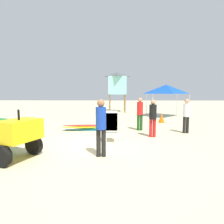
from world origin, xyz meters
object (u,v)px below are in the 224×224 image
(popup_canopy, at_px, (166,89))
(surfboard_pile, at_px, (85,127))
(stacked_plastic_chairs, at_px, (111,124))
(traffic_cone_near, at_px, (162,118))
(lifeguard_far_right, at_px, (186,113))
(lifeguard_tower, at_px, (117,83))
(lifeguard_near_right, at_px, (140,112))
(lifeguard_near_left, at_px, (101,124))
(utility_cart, at_px, (1,132))
(lifeguard_near_center, at_px, (153,116))

(popup_canopy, bearing_deg, surfboard_pile, -134.79)
(stacked_plastic_chairs, relative_size, traffic_cone_near, 2.15)
(lifeguard_far_right, xyz_separation_m, lifeguard_tower, (-3.26, 9.93, 1.98))
(lifeguard_near_right, distance_m, popup_canopy, 6.59)
(lifeguard_near_left, relative_size, lifeguard_tower, 0.44)
(stacked_plastic_chairs, distance_m, lifeguard_far_right, 4.04)
(lifeguard_near_left, distance_m, lifeguard_far_right, 5.17)
(utility_cart, height_order, lifeguard_far_right, lifeguard_far_right)
(stacked_plastic_chairs, xyz_separation_m, surfboard_pile, (-1.44, 2.27, -0.58))
(surfboard_pile, height_order, popup_canopy, popup_canopy)
(lifeguard_near_center, height_order, popup_canopy, popup_canopy)
(lifeguard_near_right, bearing_deg, popup_canopy, 62.89)
(traffic_cone_near, bearing_deg, lifeguard_tower, 112.97)
(lifeguard_near_center, bearing_deg, lifeguard_near_right, 104.56)
(stacked_plastic_chairs, bearing_deg, lifeguard_near_right, 58.82)
(popup_canopy, bearing_deg, stacked_plastic_chairs, -118.34)
(popup_canopy, xyz_separation_m, lifeguard_tower, (-4.03, 3.56, 0.67))
(lifeguard_near_right, xyz_separation_m, popup_canopy, (2.94, 5.75, 1.28))
(lifeguard_near_right, bearing_deg, lifeguard_far_right, -15.86)
(lifeguard_far_right, bearing_deg, lifeguard_near_center, -155.29)
(stacked_plastic_chairs, bearing_deg, traffic_cone_near, 56.67)
(lifeguard_near_center, distance_m, lifeguard_far_right, 1.98)
(lifeguard_near_right, height_order, lifeguard_tower, lifeguard_tower)
(lifeguard_far_right, bearing_deg, surfboard_pile, 174.44)
(lifeguard_near_left, xyz_separation_m, traffic_cone_near, (3.52, 6.52, -0.73))
(surfboard_pile, bearing_deg, stacked_plastic_chairs, -57.57)
(lifeguard_near_center, bearing_deg, lifeguard_tower, 97.74)
(surfboard_pile, bearing_deg, traffic_cone_near, 29.57)
(stacked_plastic_chairs, relative_size, lifeguard_tower, 0.32)
(stacked_plastic_chairs, height_order, lifeguard_near_left, lifeguard_near_left)
(stacked_plastic_chairs, height_order, lifeguard_near_center, lifeguard_near_center)
(utility_cart, height_order, lifeguard_tower, lifeguard_tower)
(lifeguard_near_right, height_order, traffic_cone_near, lifeguard_near_right)
(surfboard_pile, relative_size, lifeguard_tower, 0.62)
(lifeguard_tower, bearing_deg, popup_canopy, -41.48)
(lifeguard_near_center, bearing_deg, surfboard_pile, 157.95)
(stacked_plastic_chairs, distance_m, popup_canopy, 9.38)
(surfboard_pile, relative_size, lifeguard_near_center, 1.51)
(lifeguard_far_right, bearing_deg, stacked_plastic_chairs, -153.92)
(utility_cart, bearing_deg, lifeguard_near_center, 26.50)
(surfboard_pile, xyz_separation_m, lifeguard_near_left, (1.15, -3.87, 0.86))
(utility_cart, xyz_separation_m, lifeguard_tower, (3.74, 13.36, 2.16))
(stacked_plastic_chairs, distance_m, traffic_cone_near, 5.91)
(stacked_plastic_chairs, relative_size, lifeguard_near_left, 0.72)
(surfboard_pile, distance_m, popup_canopy, 8.54)
(lifeguard_far_right, bearing_deg, lifeguard_near_left, -139.22)
(popup_canopy, distance_m, lifeguard_tower, 5.42)
(lifeguard_near_right, height_order, popup_canopy, popup_canopy)
(lifeguard_near_left, height_order, lifeguard_near_center, lifeguard_near_left)
(utility_cart, height_order, lifeguard_near_center, lifeguard_near_center)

